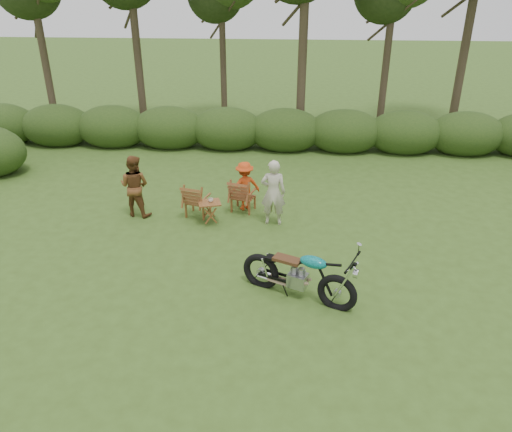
# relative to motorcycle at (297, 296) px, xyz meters

# --- Properties ---
(ground) EXTENTS (80.00, 80.00, 0.00)m
(ground) POSITION_rel_motorcycle_xyz_m (-0.39, -0.28, 0.00)
(ground) COLOR #344E1A
(ground) RESTS_ON ground
(tree_line) EXTENTS (22.52, 11.62, 8.14)m
(tree_line) POSITION_rel_motorcycle_xyz_m (0.11, 9.46, 3.81)
(tree_line) COLOR #372B1E
(tree_line) RESTS_ON ground
(motorcycle) EXTENTS (2.31, 1.63, 1.23)m
(motorcycle) POSITION_rel_motorcycle_xyz_m (0.00, 0.00, 0.00)
(motorcycle) COLOR #0EB9B5
(motorcycle) RESTS_ON ground
(lawn_chair_right) EXTENTS (0.75, 0.75, 0.88)m
(lawn_chair_right) POSITION_rel_motorcycle_xyz_m (-1.36, 3.65, 0.00)
(lawn_chair_right) COLOR brown
(lawn_chair_right) RESTS_ON ground
(lawn_chair_left) EXTENTS (0.73, 0.73, 0.87)m
(lawn_chair_left) POSITION_rel_motorcycle_xyz_m (-2.46, 3.28, 0.00)
(lawn_chair_left) COLOR brown
(lawn_chair_left) RESTS_ON ground
(side_table) EXTENTS (0.65, 0.59, 0.56)m
(side_table) POSITION_rel_motorcycle_xyz_m (-2.10, 2.88, 0.28)
(side_table) COLOR #5F3117
(side_table) RESTS_ON ground
(cup) EXTENTS (0.15, 0.15, 0.09)m
(cup) POSITION_rel_motorcycle_xyz_m (-2.06, 2.90, 0.61)
(cup) COLOR beige
(cup) RESTS_ON side_table
(adult_a) EXTENTS (0.60, 0.40, 1.62)m
(adult_a) POSITION_rel_motorcycle_xyz_m (-0.58, 2.99, 0.00)
(adult_a) COLOR #BBB49A
(adult_a) RESTS_ON ground
(adult_b) EXTENTS (0.86, 0.73, 1.56)m
(adult_b) POSITION_rel_motorcycle_xyz_m (-3.99, 3.23, 0.00)
(adult_b) COLOR brown
(adult_b) RESTS_ON ground
(child) EXTENTS (0.94, 0.79, 1.27)m
(child) POSITION_rel_motorcycle_xyz_m (-1.33, 3.76, 0.00)
(child) COLOR #C53D12
(child) RESTS_ON ground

